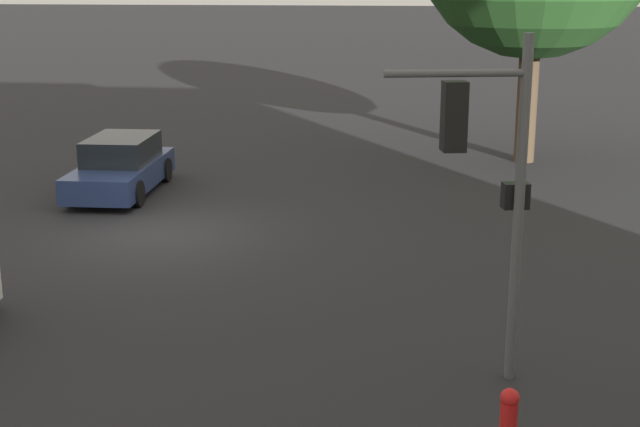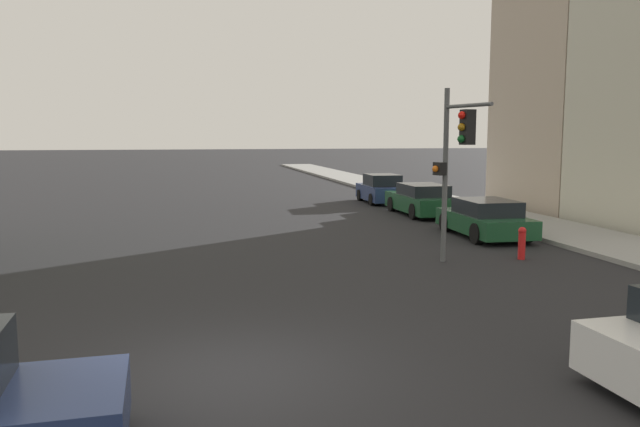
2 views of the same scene
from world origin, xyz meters
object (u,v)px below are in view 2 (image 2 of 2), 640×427
at_px(parked_car_1, 422,200).
at_px(traffic_signal, 455,150).
at_px(fire_hydrant, 522,242).
at_px(parked_car_2, 381,189).
at_px(parked_car_0, 485,219).

bearing_deg(parked_car_1, traffic_signal, 163.56).
bearing_deg(fire_hydrant, traffic_signal, -173.84).
bearing_deg(traffic_signal, parked_car_1, -119.10).
height_order(parked_car_1, parked_car_2, parked_car_2).
xyz_separation_m(parked_car_1, fire_hydrant, (-0.99, -9.94, -0.17)).
distance_m(traffic_signal, fire_hydrant, 3.42).
bearing_deg(parked_car_0, parked_car_2, 2.33).
xyz_separation_m(traffic_signal, fire_hydrant, (2.23, 0.24, -2.59)).
bearing_deg(traffic_signal, parked_car_2, -112.83).
xyz_separation_m(traffic_signal, parked_car_0, (3.07, 4.06, -2.45)).
distance_m(parked_car_1, parked_car_2, 5.09).
xyz_separation_m(traffic_signal, parked_car_2, (3.04, 15.26, -2.39)).
xyz_separation_m(parked_car_0, parked_car_2, (-0.03, 11.20, 0.06)).
bearing_deg(parked_car_1, parked_car_0, 179.70).
height_order(parked_car_2, fire_hydrant, parked_car_2).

